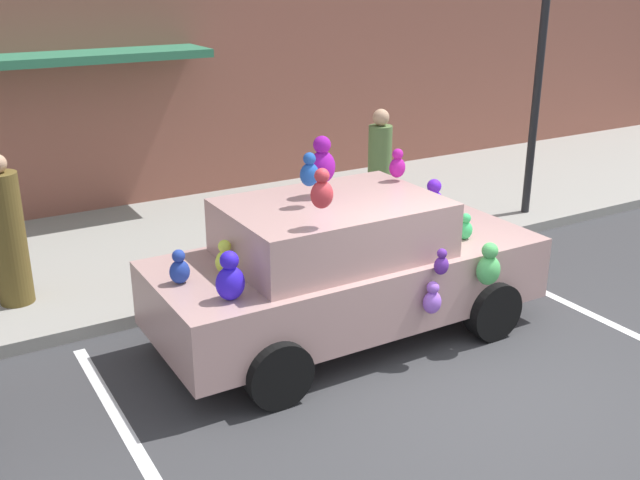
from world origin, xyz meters
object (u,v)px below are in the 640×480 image
object	(u,v)px
plush_covered_car	(345,267)
street_lamp_post	(542,41)
teddy_bear_on_sidewalk	(257,243)
pedestrian_walking_past	(379,169)
pedestrian_near_shopfront	(8,237)

from	to	relation	value
plush_covered_car	street_lamp_post	bearing A→B (deg)	22.13
plush_covered_car	teddy_bear_on_sidewalk	bearing A→B (deg)	91.39
teddy_bear_on_sidewalk	pedestrian_walking_past	xyz separation A→B (m)	(2.37, 0.69, 0.50)
street_lamp_post	pedestrian_near_shopfront	xyz separation A→B (m)	(-7.42, 0.53, -1.79)
pedestrian_walking_past	teddy_bear_on_sidewalk	bearing A→B (deg)	-163.86
pedestrian_near_shopfront	pedestrian_walking_past	xyz separation A→B (m)	(5.26, 0.38, -0.02)
teddy_bear_on_sidewalk	pedestrian_walking_past	size ratio (longest dim) A/B	0.35
plush_covered_car	teddy_bear_on_sidewalk	xyz separation A→B (m)	(-0.05, 2.04, -0.38)
street_lamp_post	pedestrian_near_shopfront	bearing A→B (deg)	175.95
pedestrian_near_shopfront	pedestrian_walking_past	world-z (taller)	pedestrian_near_shopfront
plush_covered_car	pedestrian_walking_past	world-z (taller)	plush_covered_car
street_lamp_post	pedestrian_walking_past	bearing A→B (deg)	157.23
plush_covered_car	teddy_bear_on_sidewalk	world-z (taller)	plush_covered_car
teddy_bear_on_sidewalk	pedestrian_near_shopfront	world-z (taller)	pedestrian_near_shopfront
teddy_bear_on_sidewalk	street_lamp_post	bearing A→B (deg)	-2.76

